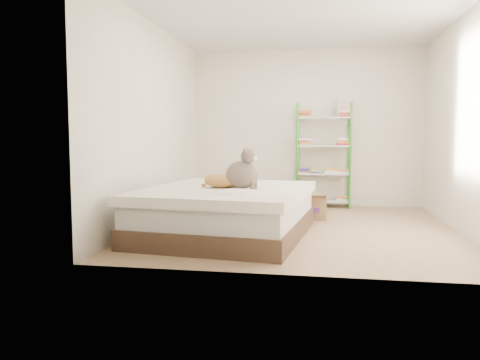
% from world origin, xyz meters
% --- Properties ---
extents(room, '(3.81, 4.21, 2.61)m').
position_xyz_m(room, '(0.00, 0.00, 1.30)').
color(room, tan).
rests_on(room, ground).
extents(bed, '(1.99, 2.37, 0.56)m').
position_xyz_m(bed, '(-0.80, -0.63, 0.28)').
color(bed, '#452A1F').
rests_on(bed, ground).
extents(orange_cat, '(0.58, 0.44, 0.21)m').
position_xyz_m(orange_cat, '(-0.87, -0.67, 0.66)').
color(orange_cat, gold).
rests_on(orange_cat, bed).
extents(grey_cat, '(0.45, 0.40, 0.45)m').
position_xyz_m(grey_cat, '(-0.61, -0.74, 0.78)').
color(grey_cat, '#786357').
rests_on(grey_cat, bed).
extents(shelf_unit, '(0.88, 0.36, 1.74)m').
position_xyz_m(shelf_unit, '(0.31, 1.88, 0.78)').
color(shelf_unit, green).
rests_on(shelf_unit, ground).
extents(cardboard_box, '(0.46, 0.44, 0.37)m').
position_xyz_m(cardboard_box, '(0.11, 0.68, 0.16)').
color(cardboard_box, '#926E47').
rests_on(cardboard_box, ground).
extents(white_bin, '(0.41, 0.37, 0.42)m').
position_xyz_m(white_bin, '(-1.26, 1.85, 0.21)').
color(white_bin, white).
rests_on(white_bin, ground).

